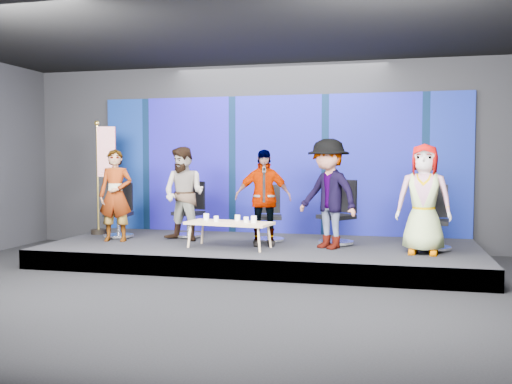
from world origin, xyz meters
The scene contains 21 objects.
ground centered at (0.00, 0.00, 0.00)m, with size 10.00×10.00×0.00m, color black.
room_walls centered at (0.00, 0.00, 2.43)m, with size 10.02×8.02×3.51m.
riser centered at (0.00, 2.50, 0.15)m, with size 7.00×3.00×0.30m, color black.
backdrop centered at (0.00, 3.95, 1.60)m, with size 7.00×0.08×2.60m, color #06224D.
chair_a centered at (-2.67, 2.71, 0.62)m, with size 0.62×0.62×0.97m.
panelist_a centered at (-2.49, 2.24, 1.09)m, with size 0.57×0.38×1.57m, color black.
chair_b centered at (-1.45, 3.06, 0.63)m, with size 0.67×0.67×1.00m.
panelist_b centered at (-1.37, 2.56, 1.11)m, with size 0.79×0.61×1.62m, color black.
chair_c centered at (0.06, 2.85, 0.62)m, with size 0.65×0.65×0.96m.
panelist_c centered at (0.07, 2.35, 1.08)m, with size 0.91×0.38×1.56m, color black.
chair_d centered at (1.25, 2.76, 0.65)m, with size 0.83×0.83×1.06m.
panelist_d centered at (1.13, 2.28, 1.16)m, with size 1.11×0.64×1.72m, color black.
chair_e centered at (2.73, 2.54, 0.63)m, with size 0.62×0.62×1.01m.
panelist_e centered at (2.56, 2.07, 1.12)m, with size 0.80×0.52×1.63m, color black.
coffee_table centered at (-0.39, 1.96, 0.68)m, with size 1.42×0.76×0.41m.
mug_a centered at (-0.82, 2.12, 0.77)m, with size 0.09×0.09×0.11m, color silver.
mug_b centered at (-0.60, 1.94, 0.76)m, with size 0.07×0.07×0.09m, color silver.
mug_c centered at (-0.29, 2.09, 0.77)m, with size 0.08×0.08×0.10m, color silver.
mug_d centered at (-0.10, 1.90, 0.76)m, with size 0.08×0.08×0.09m, color silver.
mug_e centered at (0.01, 1.94, 0.77)m, with size 0.09×0.09×0.11m, color silver.
flag_stand centered at (-3.13, 3.01, 1.42)m, with size 0.49×0.28×2.12m.
Camera 1 is at (2.09, -6.65, 1.70)m, focal length 40.00 mm.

